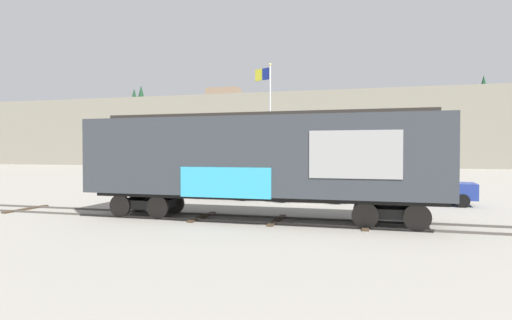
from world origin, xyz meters
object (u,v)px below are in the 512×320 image
at_px(parked_car_black, 225,185).
at_px(parked_car_blue, 428,187).
at_px(parked_car_white, 310,186).
at_px(freight_car, 259,158).
at_px(flagpole, 267,112).

height_order(parked_car_black, parked_car_blue, parked_car_blue).
distance_m(parked_car_black, parked_car_white, 4.88).
height_order(freight_car, parked_car_black, freight_car).
bearing_deg(parked_car_white, parked_car_blue, 3.71).
height_order(parked_car_black, parked_car_white, parked_car_white).
distance_m(freight_car, parked_car_black, 8.04).
height_order(freight_car, parked_car_white, freight_car).
distance_m(flagpole, parked_car_blue, 10.94).
relative_size(parked_car_black, parked_car_white, 1.00).
xyz_separation_m(flagpole, parked_car_white, (3.32, -4.22, -4.41)).
bearing_deg(freight_car, flagpole, 101.72).
bearing_deg(freight_car, parked_car_blue, 44.82).
bearing_deg(parked_car_blue, flagpole, 157.50).
height_order(flagpole, parked_car_black, flagpole).
distance_m(flagpole, parked_car_white, 6.95).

